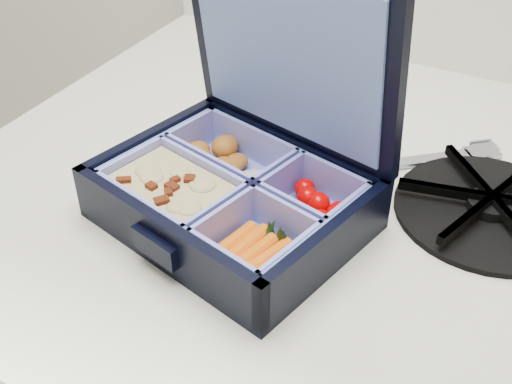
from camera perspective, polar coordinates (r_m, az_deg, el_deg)
The scene contains 4 objects.
bento_box at distance 0.55m, azimuth -2.16°, elevation -0.54°, with size 0.21×0.17×0.05m, color black, non-canonical shape.
burner_grate at distance 0.61m, azimuth 20.14°, elevation -0.90°, with size 0.17×0.17×0.02m, color black.
burner_grate_rear at distance 0.86m, azimuth 4.00°, elevation 12.77°, with size 0.16×0.16×0.02m, color black.
fork at distance 0.65m, azimuth 12.17°, elevation 2.43°, with size 0.03×0.20×0.01m, color #9291A6, non-canonical shape.
Camera 1 is at (-0.30, 1.16, 1.37)m, focal length 45.00 mm.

